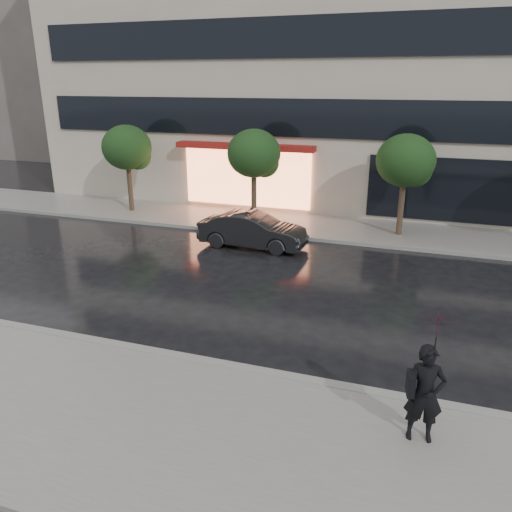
% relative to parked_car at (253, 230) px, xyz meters
% --- Properties ---
extents(ground, '(120.00, 120.00, 0.00)m').
position_rel_parked_car_xyz_m(ground, '(2.03, -7.01, -0.65)').
color(ground, black).
rests_on(ground, ground).
extents(sidewalk_near, '(60.00, 4.50, 0.12)m').
position_rel_parked_car_xyz_m(sidewalk_near, '(2.03, -10.26, -0.59)').
color(sidewalk_near, slate).
rests_on(sidewalk_near, ground).
extents(sidewalk_far, '(60.00, 3.50, 0.12)m').
position_rel_parked_car_xyz_m(sidewalk_far, '(2.03, 3.24, -0.59)').
color(sidewalk_far, slate).
rests_on(sidewalk_far, ground).
extents(curb_near, '(60.00, 0.25, 0.14)m').
position_rel_parked_car_xyz_m(curb_near, '(2.03, -8.01, -0.58)').
color(curb_near, gray).
rests_on(curb_near, ground).
extents(curb_far, '(60.00, 0.25, 0.14)m').
position_rel_parked_car_xyz_m(curb_far, '(2.03, 1.49, -0.58)').
color(curb_far, gray).
rests_on(curb_far, ground).
extents(office_building, '(30.00, 12.76, 18.00)m').
position_rel_parked_car_xyz_m(office_building, '(2.03, 10.96, 8.35)').
color(office_building, '#BBB19E').
rests_on(office_building, ground).
extents(bg_building_left, '(14.00, 10.00, 12.00)m').
position_rel_parked_car_xyz_m(bg_building_left, '(-25.97, 18.99, 5.35)').
color(bg_building_left, '#59544F').
rests_on(bg_building_left, ground).
extents(tree_far_west, '(2.20, 2.20, 3.99)m').
position_rel_parked_car_xyz_m(tree_far_west, '(-6.91, 3.02, 2.27)').
color(tree_far_west, '#33261C').
rests_on(tree_far_west, ground).
extents(tree_mid_west, '(2.20, 2.20, 3.99)m').
position_rel_parked_car_xyz_m(tree_mid_west, '(-0.91, 3.02, 2.27)').
color(tree_mid_west, '#33261C').
rests_on(tree_mid_west, ground).
extents(tree_mid_east, '(2.20, 2.20, 3.99)m').
position_rel_parked_car_xyz_m(tree_mid_east, '(5.09, 3.02, 2.27)').
color(tree_mid_east, '#33261C').
rests_on(tree_mid_east, ground).
extents(parked_car, '(3.98, 1.49, 1.30)m').
position_rel_parked_car_xyz_m(parked_car, '(0.00, 0.00, 0.00)').
color(parked_car, black).
rests_on(parked_car, ground).
extents(pedestrian_with_umbrella, '(0.93, 0.95, 2.31)m').
position_rel_parked_car_xyz_m(pedestrian_with_umbrella, '(6.15, -9.10, 0.90)').
color(pedestrian_with_umbrella, black).
rests_on(pedestrian_with_umbrella, sidewalk_near).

